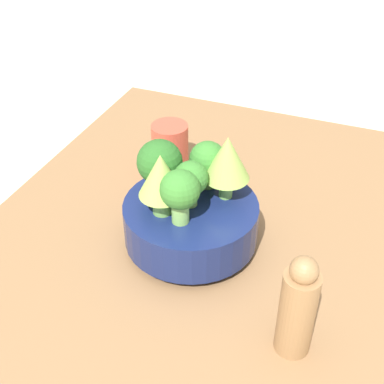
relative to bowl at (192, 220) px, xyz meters
name	(u,v)px	position (x,y,z in m)	size (l,w,h in m)	color
ground_plane	(194,263)	(0.00, 0.01, -0.08)	(6.00, 6.00, 0.00)	beige
table	(194,254)	(0.00, 0.01, -0.06)	(0.96, 0.70, 0.04)	olive
bowl	(192,220)	(0.00, 0.00, 0.00)	(0.20, 0.20, 0.08)	navy
broccoli_floret_left	(210,161)	(-0.05, 0.01, 0.08)	(0.06, 0.06, 0.08)	#609347
broccoli_floret_front	(160,163)	(-0.01, -0.06, 0.08)	(0.07, 0.07, 0.09)	#7AB256
romanesco_piece_near	(161,177)	(0.04, -0.03, 0.09)	(0.07, 0.07, 0.10)	#6BA34C
broccoli_floret_center	(192,178)	(0.00, 0.00, 0.08)	(0.05, 0.05, 0.07)	#609347
broccoli_floret_right	(180,192)	(0.05, 0.00, 0.09)	(0.06, 0.06, 0.08)	#7AB256
romanesco_piece_far	(227,159)	(-0.03, 0.04, 0.10)	(0.07, 0.07, 0.10)	#6BA34C
cup	(170,148)	(-0.18, -0.11, 0.00)	(0.07, 0.07, 0.09)	#C64C38
pepper_mill	(298,308)	(0.14, 0.19, 0.03)	(0.05, 0.05, 0.15)	#997047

